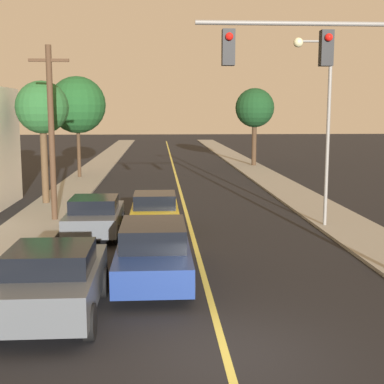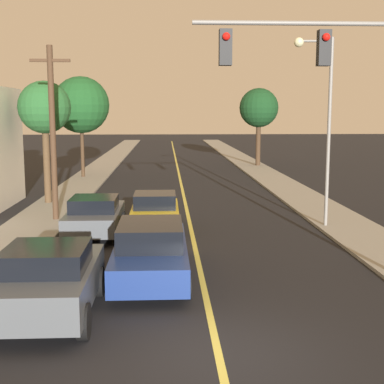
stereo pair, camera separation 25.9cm
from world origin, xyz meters
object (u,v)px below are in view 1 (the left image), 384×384
Objects in this scene: tree_left_far at (77,105)px; car_near_lane_front at (153,250)px; utility_pole_left at (51,130)px; streetlamp_right at (320,108)px; tree_left_near at (42,109)px; car_near_lane_second at (155,211)px; traffic_signal_mast at (343,91)px; car_outer_lane_front at (53,280)px; tree_right_near at (255,108)px; car_outer_lane_second at (95,216)px.

car_near_lane_front is at bearing -76.95° from tree_left_far.
utility_pole_left is 1.04× the size of tree_left_far.
tree_left_near is at bearing 153.13° from streetlamp_right.
traffic_signal_mast is (4.98, -6.43, 4.33)m from car_near_lane_second.
tree_right_near is (10.29, 32.59, 3.96)m from car_outer_lane_front.
streetlamp_right reaches higher than car_outer_lane_front.
tree_right_near is at bearing 74.85° from car_near_lane_front.
tree_left_far is (-5.28, 22.76, 4.18)m from car_near_lane_front.
car_outer_lane_front is 7.85m from car_outer_lane_second.
car_near_lane_front is at bearing -105.15° from tree_right_near.
car_outer_lane_second reaches higher than car_near_lane_second.
car_outer_lane_front is (-2.18, -8.79, 0.12)m from car_near_lane_second.
tree_right_near reaches higher than car_outer_lane_second.
car_outer_lane_second is at bearing 142.54° from traffic_signal_mast.
traffic_signal_mast reaches higher than car_outer_lane_second.
tree_left_far is (-11.64, 16.57, 0.30)m from streetlamp_right.
traffic_signal_mast is 1.02× the size of tree_left_far.
car_near_lane_second is (0.00, 6.16, -0.07)m from car_near_lane_front.
streetlamp_right reaches higher than traffic_signal_mast.
tree_left_near is at bearing 102.22° from car_outer_lane_front.
tree_right_near is at bearing 60.82° from utility_pole_left.
utility_pole_left reaches higher than tree_right_near.
utility_pole_left is at bearing -119.18° from tree_right_near.
utility_pole_left is at bearing -85.73° from tree_left_far.
tree_left_far is (-5.28, 16.60, 4.26)m from car_near_lane_second.
tree_left_near is at bearing 131.95° from car_near_lane_second.
utility_pole_left reaches higher than tree_left_near.
car_outer_lane_front is at bearing -103.95° from car_near_lane_second.
streetlamp_right reaches higher than tree_left_near.
traffic_signal_mast is 16.18m from tree_left_near.
car_outer_lane_second is 10.00m from traffic_signal_mast.
tree_right_near is at bearing 71.18° from car_near_lane_second.
car_outer_lane_front is 0.64× the size of tree_right_near.
streetlamp_right is 1.06× the size of tree_left_far.
tree_right_near is (13.39, 7.20, -0.17)m from tree_left_far.
traffic_signal_mast is at bearing -37.46° from car_outer_lane_second.
car_outer_lane_second is at bearing 90.00° from car_outer_lane_front.
car_near_lane_second is 9.05m from car_outer_lane_front.
traffic_signal_mast is at bearing -102.13° from streetlamp_right.
tree_left_near is (-3.20, 14.78, 3.83)m from car_outer_lane_front.
car_outer_lane_second is 0.60× the size of tree_left_far.
streetlamp_right is 20.25m from tree_left_far.
car_near_lane_front is 0.76× the size of tree_left_far.
car_near_lane_front is 6.16m from car_near_lane_second.
utility_pole_left is (-4.17, 7.97, 2.99)m from car_near_lane_front.
car_outer_lane_second is 0.57× the size of streetlamp_right.
utility_pole_left is (-1.99, 2.75, 3.03)m from car_outer_lane_second.
car_outer_lane_front is 25.91m from tree_left_far.
streetlamp_right reaches higher than tree_right_near.
tree_left_near is at bearing -90.58° from tree_left_far.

